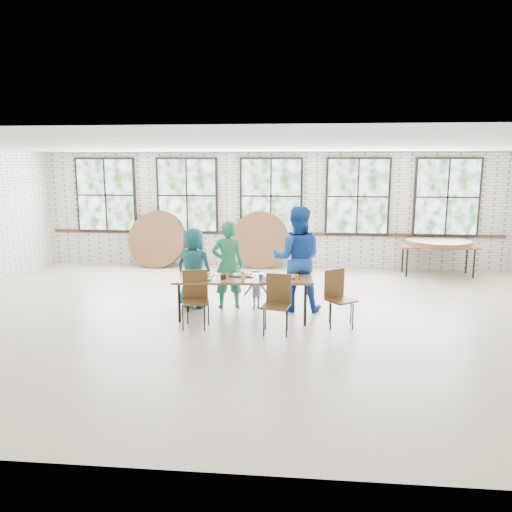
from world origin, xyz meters
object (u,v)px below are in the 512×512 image
(chair_near_left, at_px, (195,294))
(storage_table, at_px, (438,247))
(chair_near_right, at_px, (277,298))
(dining_table, at_px, (244,281))

(chair_near_left, relative_size, storage_table, 0.53)
(chair_near_left, height_order, chair_near_right, same)
(chair_near_left, xyz_separation_m, storage_table, (5.06, 4.41, 0.13))
(dining_table, bearing_deg, chair_near_right, -50.07)
(chair_near_left, relative_size, chair_near_right, 1.00)
(dining_table, xyz_separation_m, chair_near_right, (0.63, -0.64, -0.13))
(chair_near_right, distance_m, storage_table, 5.86)
(chair_near_left, height_order, storage_table, chair_near_left)
(dining_table, relative_size, chair_near_left, 2.59)
(chair_near_left, bearing_deg, chair_near_right, -18.85)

